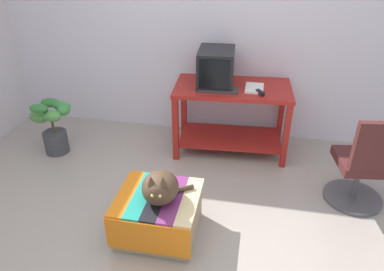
{
  "coord_description": "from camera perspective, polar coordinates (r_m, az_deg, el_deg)",
  "views": [
    {
      "loc": [
        0.61,
        -1.95,
        2.15
      ],
      "look_at": [
        0.07,
        0.85,
        0.55
      ],
      "focal_mm": 33.84,
      "sensor_mm": 36.0,
      "label": 1
    }
  ],
  "objects": [
    {
      "name": "ground_plane",
      "position": [
        2.96,
        -4.68,
        -17.31
      ],
      "size": [
        14.0,
        14.0,
        0.0
      ],
      "primitive_type": "plane",
      "color": "#9E9389"
    },
    {
      "name": "back_wall",
      "position": [
        4.13,
        2.27,
        17.44
      ],
      "size": [
        8.0,
        0.1,
        2.6
      ],
      "primitive_type": "cube",
      "color": "silver",
      "rests_on": "ground_plane"
    },
    {
      "name": "desk",
      "position": [
        3.91,
        6.26,
        4.41
      ],
      "size": [
        1.24,
        0.73,
        0.75
      ],
      "rotation": [
        0.0,
        0.0,
        0.06
      ],
      "color": "maroon",
      "rests_on": "ground_plane"
    },
    {
      "name": "tv_monitor",
      "position": [
        3.8,
        3.81,
        10.62
      ],
      "size": [
        0.39,
        0.51,
        0.37
      ],
      "rotation": [
        0.0,
        0.0,
        0.06
      ],
      "color": "black",
      "rests_on": "desk"
    },
    {
      "name": "keyboard",
      "position": [
        3.68,
        4.12,
        7.19
      ],
      "size": [
        0.41,
        0.17,
        0.02
      ],
      "primitive_type": "cube",
      "rotation": [
        0.0,
        0.0,
        0.06
      ],
      "color": "#333338",
      "rests_on": "desk"
    },
    {
      "name": "book",
      "position": [
        3.77,
        9.81,
        7.37
      ],
      "size": [
        0.18,
        0.27,
        0.02
      ],
      "primitive_type": "cube",
      "rotation": [
        0.0,
        0.0,
        -0.01
      ],
      "color": "white",
      "rests_on": "desk"
    },
    {
      "name": "ottoman_with_blanket",
      "position": [
        2.97,
        -5.29,
        -12.27
      ],
      "size": [
        0.64,
        0.6,
        0.37
      ],
      "color": "tan",
      "rests_on": "ground_plane"
    },
    {
      "name": "cat",
      "position": [
        2.73,
        -5.05,
        -8.2
      ],
      "size": [
        0.39,
        0.4,
        0.3
      ],
      "rotation": [
        0.0,
        0.0,
        0.13
      ],
      "color": "#473323",
      "rests_on": "ottoman_with_blanket"
    },
    {
      "name": "potted_plant",
      "position": [
        4.21,
        -21.18,
        1.48
      ],
      "size": [
        0.45,
        0.37,
        0.62
      ],
      "color": "#3D3D42",
      "rests_on": "ground_plane"
    },
    {
      "name": "office_chair",
      "position": [
        3.46,
        25.43,
        -4.57
      ],
      "size": [
        0.52,
        0.52,
        0.89
      ],
      "rotation": [
        0.0,
        0.0,
        3.28
      ],
      "color": "#4C4C51",
      "rests_on": "ground_plane"
    },
    {
      "name": "stapler",
      "position": [
        3.65,
        10.7,
        6.67
      ],
      "size": [
        0.09,
        0.11,
        0.04
      ],
      "primitive_type": "cube",
      "rotation": [
        0.0,
        0.0,
        0.6
      ],
      "color": "black",
      "rests_on": "desk"
    }
  ]
}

